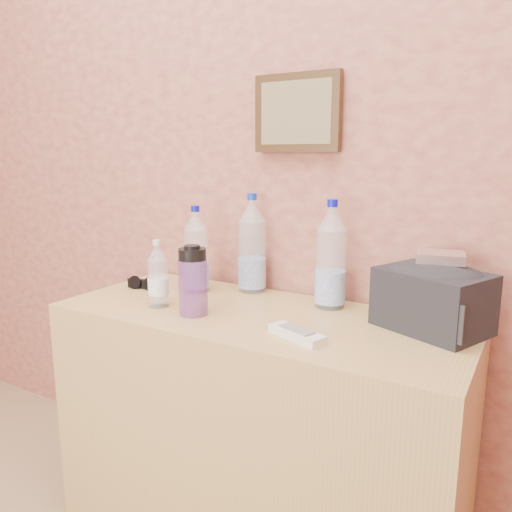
{
  "coord_description": "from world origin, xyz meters",
  "views": [
    {
      "loc": [
        0.89,
        0.45,
        1.27
      ],
      "look_at": [
        0.16,
        1.71,
        0.97
      ],
      "focal_mm": 35.0,
      "sensor_mm": 36.0,
      "label": 1
    }
  ],
  "objects": [
    {
      "name": "pet_large_c",
      "position": [
        0.32,
        1.89,
        0.94
      ],
      "size": [
        0.09,
        0.09,
        0.34
      ],
      "rotation": [
        0.0,
        0.0,
        -0.35
      ],
      "color": "silver",
      "rests_on": "dresser"
    },
    {
      "name": "sunglasses",
      "position": [
        -0.34,
        1.76,
        0.81
      ],
      "size": [
        0.14,
        0.07,
        0.03
      ],
      "primitive_type": null,
      "rotation": [
        0.0,
        0.0,
        0.16
      ],
      "color": "black",
      "rests_on": "dresser"
    },
    {
      "name": "pet_large_b",
      "position": [
        0.01,
        1.93,
        0.94
      ],
      "size": [
        0.09,
        0.09,
        0.35
      ],
      "rotation": [
        0.0,
        0.0,
        -0.03
      ],
      "color": "silver",
      "rests_on": "dresser"
    },
    {
      "name": "dresser",
      "position": [
        0.16,
        1.72,
        0.39
      ],
      "size": [
        1.26,
        0.53,
        0.79
      ],
      "primitive_type": "cube",
      "color": "#A18550",
      "rests_on": "ground"
    },
    {
      "name": "nalgene_bottle",
      "position": [
        -0.0,
        1.61,
        0.89
      ],
      "size": [
        0.09,
        0.09,
        0.21
      ],
      "rotation": [
        0.0,
        0.0,
        0.22
      ],
      "color": "#6C2F87",
      "rests_on": "dresser"
    },
    {
      "name": "ac_remote",
      "position": [
        0.35,
        1.59,
        0.8
      ],
      "size": [
        0.18,
        0.11,
        0.02
      ],
      "primitive_type": "cube",
      "rotation": [
        0.0,
        0.0,
        -0.36
      ],
      "color": "silver",
      "rests_on": "dresser"
    },
    {
      "name": "toiletry_bag",
      "position": [
        0.65,
        1.84,
        0.88
      ],
      "size": [
        0.33,
        0.29,
        0.19
      ],
      "primitive_type": null,
      "rotation": [
        0.0,
        0.0,
        -0.41
      ],
      "color": "black",
      "rests_on": "dresser"
    },
    {
      "name": "pet_large_a",
      "position": [
        -0.16,
        1.83,
        0.92
      ],
      "size": [
        0.08,
        0.08,
        0.3
      ],
      "rotation": [
        0.0,
        0.0,
        0.06
      ],
      "color": "silver",
      "rests_on": "dresser"
    },
    {
      "name": "picture_frame",
      "position": [
        0.16,
        1.98,
        1.4
      ],
      "size": [
        0.3,
        0.03,
        0.25
      ],
      "primitive_type": null,
      "color": "#382311",
      "rests_on": "room_shell"
    },
    {
      "name": "pet_small",
      "position": [
        -0.15,
        1.62,
        0.88
      ],
      "size": [
        0.06,
        0.06,
        0.21
      ],
      "rotation": [
        0.0,
        0.0,
        0.12
      ],
      "color": "silver",
      "rests_on": "dresser"
    },
    {
      "name": "foil_packet",
      "position": [
        0.65,
        1.86,
        0.99
      ],
      "size": [
        0.14,
        0.13,
        0.03
      ],
      "primitive_type": "cube",
      "rotation": [
        0.0,
        0.0,
        0.19
      ],
      "color": "silver",
      "rests_on": "toiletry_bag"
    }
  ]
}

